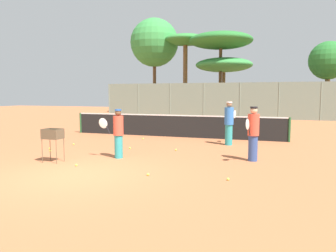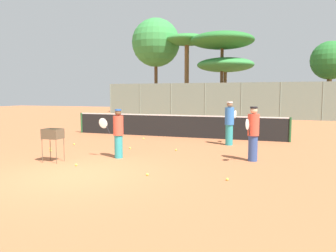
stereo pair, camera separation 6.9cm
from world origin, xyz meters
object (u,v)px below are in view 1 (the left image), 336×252
Objects in this scene: player_red_cap at (229,123)px; tennis_net at (174,125)px; parked_car at (267,110)px; ball_cart at (53,137)px; player_white_outfit at (118,133)px; player_yellow_shirt at (253,133)px.

tennis_net is at bearing 76.18° from player_red_cap.
player_red_cap is 0.42× the size of parked_car.
ball_cart is at bearing 154.84° from player_red_cap.
parked_car is at bearing 13.61° from player_red_cap.
player_red_cap is at bearing -92.56° from parked_car.
player_white_outfit reaches higher than ball_cart.
player_red_cap is at bearing -135.31° from player_white_outfit.
tennis_net is 6.29× the size of player_yellow_shirt.
parked_car reaches higher than player_white_outfit.
tennis_net is 6.97m from ball_cart.
player_white_outfit is at bearing -90.40° from tennis_net.
player_red_cap is at bearing -29.99° from tennis_net.
player_yellow_shirt reaches higher than tennis_net.
player_yellow_shirt is at bearing 20.85° from ball_cart.
player_white_outfit is 0.94× the size of player_yellow_shirt.
player_yellow_shirt is at bearing -48.48° from tennis_net.
tennis_net is 15.42m from parked_car.
parked_car is at bearing -164.66° from player_yellow_shirt.
tennis_net is at bearing 76.80° from ball_cart.
tennis_net is 10.40× the size of ball_cart.
player_white_outfit is at bearing 38.09° from ball_cart.
tennis_net is 3.37m from player_red_cap.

